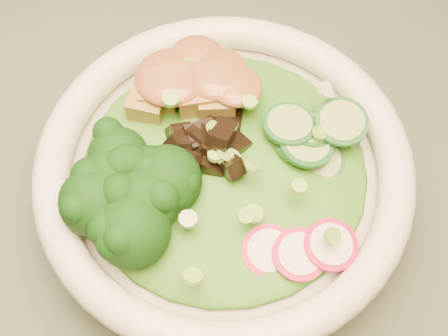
{
  "coord_description": "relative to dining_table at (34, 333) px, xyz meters",
  "views": [
    {
      "loc": [
        0.19,
        -0.12,
        1.24
      ],
      "look_at": [
        0.17,
        0.1,
        0.81
      ],
      "focal_mm": 50.0,
      "sensor_mm": 36.0,
      "label": 1
    }
  ],
  "objects": [
    {
      "name": "dining_table",
      "position": [
        0.0,
        0.0,
        0.0
      ],
      "size": [
        1.2,
        0.8,
        0.75
      ],
      "color": "black",
      "rests_on": "ground"
    },
    {
      "name": "peanut_sauce",
      "position": [
        0.14,
        0.16,
        0.21
      ],
      "size": [
        0.08,
        0.06,
        0.02
      ],
      "primitive_type": "ellipsoid",
      "color": "brown",
      "rests_on": "tofu_cubes"
    },
    {
      "name": "salad_bowl",
      "position": [
        0.17,
        0.1,
        0.16
      ],
      "size": [
        0.29,
        0.29,
        0.08
      ],
      "rotation": [
        0.0,
        0.0,
        0.34
      ],
      "color": "silver",
      "rests_on": "dining_table"
    },
    {
      "name": "lettuce_bed",
      "position": [
        0.17,
        0.1,
        0.18
      ],
      "size": [
        0.22,
        0.22,
        0.03
      ],
      "primitive_type": "ellipsoid",
      "color": "#2C6615",
      "rests_on": "salad_bowl"
    },
    {
      "name": "broccoli_florets",
      "position": [
        0.12,
        0.07,
        0.2
      ],
      "size": [
        0.11,
        0.1,
        0.05
      ],
      "primitive_type": null,
      "rotation": [
        0.0,
        0.0,
        0.34
      ],
      "color": "black",
      "rests_on": "salad_bowl"
    },
    {
      "name": "mushroom_heap",
      "position": [
        0.17,
        0.11,
        0.19
      ],
      "size": [
        0.1,
        0.1,
        0.04
      ],
      "primitive_type": null,
      "rotation": [
        0.0,
        0.0,
        0.34
      ],
      "color": "black",
      "rests_on": "salad_bowl"
    },
    {
      "name": "cucumber_slices",
      "position": [
        0.24,
        0.13,
        0.19
      ],
      "size": [
        0.1,
        0.1,
        0.04
      ],
      "primitive_type": null,
      "rotation": [
        0.0,
        0.0,
        0.34
      ],
      "color": "#8DAC60",
      "rests_on": "salad_bowl"
    },
    {
      "name": "tofu_cubes",
      "position": [
        0.14,
        0.16,
        0.19
      ],
      "size": [
        0.11,
        0.09,
        0.04
      ],
      "primitive_type": null,
      "rotation": [
        0.0,
        0.0,
        0.34
      ],
      "color": "olive",
      "rests_on": "salad_bowl"
    },
    {
      "name": "radish_slices",
      "position": [
        0.21,
        0.04,
        0.18
      ],
      "size": [
        0.13,
        0.08,
        0.02
      ],
      "primitive_type": null,
      "rotation": [
        0.0,
        0.0,
        0.34
      ],
      "color": "#B00D3D",
      "rests_on": "salad_bowl"
    },
    {
      "name": "scallion_garnish",
      "position": [
        0.17,
        0.1,
        0.21
      ],
      "size": [
        0.21,
        0.21,
        0.03
      ],
      "primitive_type": null,
      "color": "#7AB840",
      "rests_on": "salad_bowl"
    }
  ]
}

